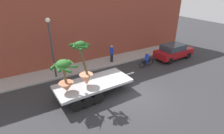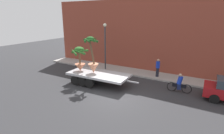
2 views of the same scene
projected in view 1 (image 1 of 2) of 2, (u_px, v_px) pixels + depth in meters
name	position (u px, v px, depth m)	size (l,w,h in m)	color
ground_plane	(135.00, 95.00, 12.67)	(60.00, 60.00, 0.00)	#2D2D30
sidewalk	(97.00, 64.00, 17.41)	(24.00, 2.20, 0.15)	#A39E99
building_facade	(88.00, 24.00, 17.20)	(24.00, 1.20, 7.39)	brown
flatbed_trailer	(90.00, 86.00, 12.32)	(6.34, 2.59, 0.98)	#B7BABF
potted_palm_rear	(65.00, 75.00, 10.87)	(1.67, 1.71, 2.16)	#C17251
potted_palm_middle	(84.00, 67.00, 11.46)	(1.31, 1.28, 3.10)	tan
cyclist	(147.00, 60.00, 16.74)	(1.84, 0.38, 1.54)	black
parked_car	(173.00, 51.00, 18.48)	(4.31, 1.99, 1.58)	maroon
pedestrian_near_gate	(112.00, 53.00, 17.32)	(0.36, 0.36, 1.71)	black
street_lamp	(51.00, 41.00, 13.54)	(0.36, 0.36, 4.83)	#383D42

